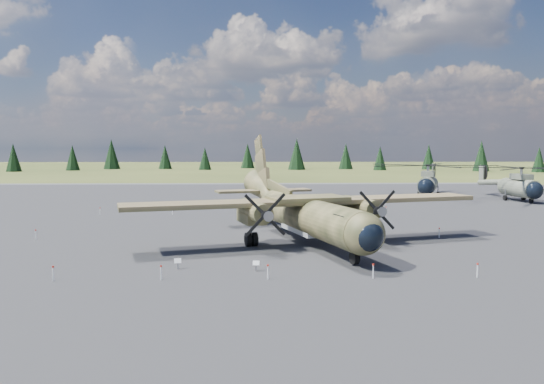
{
  "coord_description": "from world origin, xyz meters",
  "views": [
    {
      "loc": [
        1.36,
        -42.95,
        7.38
      ],
      "look_at": [
        2.7,
        2.0,
        3.68
      ],
      "focal_mm": 35.0,
      "sensor_mm": 36.0,
      "label": 1
    }
  ],
  "objects": [
    {
      "name": "transport_plane",
      "position": [
        4.99,
        -1.54,
        2.67
      ],
      "size": [
        27.83,
        24.85,
        9.29
      ],
      "rotation": [
        0.0,
        0.0,
        0.29
      ],
      "color": "#32361D",
      "rests_on": "ground"
    },
    {
      "name": "apron",
      "position": [
        0.0,
        10.0,
        0.0
      ],
      "size": [
        120.0,
        120.0,
        0.04
      ],
      "primitive_type": "cube",
      "color": "#58595D",
      "rests_on": "ground"
    },
    {
      "name": "helicopter_mid",
      "position": [
        38.15,
        29.92,
        3.42
      ],
      "size": [
        19.95,
        22.88,
        4.82
      ],
      "rotation": [
        0.0,
        0.0,
        0.05
      ],
      "color": "gray",
      "rests_on": "ground"
    },
    {
      "name": "info_placard_right",
      "position": [
        1.33,
        -11.47,
        0.42
      ],
      "size": [
        0.42,
        0.22,
        0.64
      ],
      "rotation": [
        0.0,
        0.0,
        -0.13
      ],
      "color": "gray",
      "rests_on": "ground"
    },
    {
      "name": "ground",
      "position": [
        0.0,
        0.0,
        0.0
      ],
      "size": [
        500.0,
        500.0,
        0.0
      ],
      "primitive_type": "plane",
      "color": "brown",
      "rests_on": "ground"
    },
    {
      "name": "barrier_fence",
      "position": [
        -0.46,
        -0.08,
        0.51
      ],
      "size": [
        33.12,
        29.62,
        0.85
      ],
      "color": "white",
      "rests_on": "ground"
    },
    {
      "name": "helicopter_near",
      "position": [
        27.21,
        35.81,
        3.55
      ],
      "size": [
        25.64,
        25.64,
        5.01
      ],
      "rotation": [
        0.0,
        0.0,
        -0.38
      ],
      "color": "gray",
      "rests_on": "ground"
    },
    {
      "name": "treeline",
      "position": [
        -5.32,
        1.81,
        4.83
      ],
      "size": [
        316.41,
        316.14,
        10.97
      ],
      "color": "black",
      "rests_on": "ground"
    },
    {
      "name": "info_placard_left",
      "position": [
        -3.48,
        -10.78,
        0.45
      ],
      "size": [
        0.45,
        0.25,
        0.67
      ],
      "rotation": [
        0.0,
        0.0,
        0.18
      ],
      "color": "gray",
      "rests_on": "ground"
    }
  ]
}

